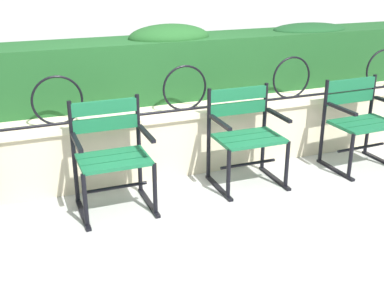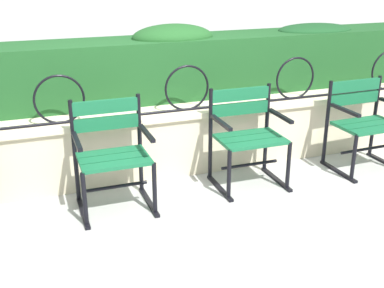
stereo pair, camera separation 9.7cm
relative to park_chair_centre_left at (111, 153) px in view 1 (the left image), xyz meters
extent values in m
plane|color=#ADADA8|center=(0.59, -0.39, -0.47)|extent=(60.00, 60.00, 0.00)
cube|color=beige|center=(0.59, 0.50, -0.19)|extent=(7.84, 0.35, 0.56)
cube|color=beige|center=(0.59, 0.50, 0.12)|extent=(7.84, 0.41, 0.05)
cylinder|color=black|center=(0.59, 0.42, 0.15)|extent=(7.29, 0.02, 0.02)
torus|color=black|center=(-0.33, 0.42, 0.35)|extent=(0.42, 0.02, 0.42)
torus|color=black|center=(0.79, 0.42, 0.35)|extent=(0.42, 0.02, 0.42)
torus|color=black|center=(1.90, 0.42, 0.35)|extent=(0.42, 0.02, 0.42)
torus|color=black|center=(3.02, 0.42, 0.35)|extent=(0.42, 0.02, 0.42)
cube|color=#1E5123|center=(0.59, 0.97, 0.43)|extent=(7.68, 0.59, 0.58)
ellipsoid|color=#1F5122|center=(0.83, 0.97, 0.72)|extent=(0.81, 0.53, 0.26)
ellipsoid|color=#1A4821|center=(2.44, 0.97, 0.72)|extent=(0.85, 0.53, 0.13)
cube|color=#19663D|center=(0.00, -0.21, -0.03)|extent=(0.54, 0.13, 0.03)
cube|color=#19663D|center=(0.00, -0.08, -0.03)|extent=(0.54, 0.13, 0.03)
cube|color=#19663D|center=(0.00, 0.06, -0.03)|extent=(0.54, 0.13, 0.03)
cube|color=#19663D|center=(0.00, 0.16, 0.33)|extent=(0.54, 0.03, 0.11)
cube|color=#19663D|center=(0.00, 0.16, 0.19)|extent=(0.54, 0.03, 0.11)
cylinder|color=black|center=(0.27, 0.16, -0.03)|extent=(0.04, 0.04, 0.88)
cylinder|color=black|center=(0.27, -0.27, -0.25)|extent=(0.04, 0.04, 0.44)
cube|color=black|center=(0.27, -0.08, -0.45)|extent=(0.04, 0.52, 0.02)
cube|color=black|center=(0.27, -0.08, 0.15)|extent=(0.04, 0.40, 0.03)
cylinder|color=black|center=(-0.27, 0.16, -0.03)|extent=(0.04, 0.04, 0.88)
cylinder|color=black|center=(-0.27, -0.27, -0.25)|extent=(0.04, 0.04, 0.44)
cube|color=black|center=(-0.27, -0.08, -0.45)|extent=(0.04, 0.52, 0.02)
cube|color=black|center=(-0.27, -0.08, 0.15)|extent=(0.04, 0.40, 0.03)
cylinder|color=black|center=(0.00, -0.08, -0.27)|extent=(0.51, 0.03, 0.03)
cube|color=#19663D|center=(1.20, -0.18, -0.03)|extent=(0.56, 0.13, 0.03)
cube|color=#19663D|center=(1.21, -0.04, -0.03)|extent=(0.56, 0.13, 0.03)
cube|color=#19663D|center=(1.21, 0.09, -0.03)|extent=(0.56, 0.13, 0.03)
cube|color=#19663D|center=(1.21, 0.20, 0.31)|extent=(0.56, 0.04, 0.11)
cube|color=#19663D|center=(1.21, 0.20, 0.18)|extent=(0.56, 0.04, 0.11)
cylinder|color=black|center=(1.49, 0.19, -0.04)|extent=(0.04, 0.04, 0.85)
cylinder|color=black|center=(1.48, -0.24, -0.25)|extent=(0.04, 0.04, 0.44)
cube|color=black|center=(1.49, -0.05, -0.45)|extent=(0.05, 0.52, 0.02)
cube|color=black|center=(1.49, -0.05, 0.15)|extent=(0.04, 0.40, 0.03)
cylinder|color=black|center=(0.93, 0.20, -0.04)|extent=(0.04, 0.04, 0.85)
cylinder|color=black|center=(0.92, -0.23, -0.25)|extent=(0.04, 0.04, 0.44)
cube|color=black|center=(0.93, -0.04, -0.45)|extent=(0.05, 0.52, 0.02)
cube|color=black|center=(0.93, -0.04, 0.15)|extent=(0.04, 0.40, 0.03)
cylinder|color=black|center=(1.21, -0.04, -0.27)|extent=(0.53, 0.03, 0.03)
cube|color=#19663D|center=(2.42, -0.22, -0.03)|extent=(0.58, 0.14, 0.03)
cube|color=#19663D|center=(2.41, -0.09, -0.03)|extent=(0.58, 0.14, 0.03)
cube|color=#19663D|center=(2.41, 0.05, -0.03)|extent=(0.58, 0.14, 0.03)
cube|color=#19663D|center=(2.41, 0.15, 0.30)|extent=(0.58, 0.05, 0.11)
cube|color=#19663D|center=(2.41, 0.15, 0.17)|extent=(0.58, 0.05, 0.11)
cylinder|color=black|center=(2.69, 0.16, -0.05)|extent=(0.04, 0.04, 0.84)
cube|color=black|center=(2.70, -0.08, -0.45)|extent=(0.05, 0.52, 0.02)
cylinder|color=black|center=(2.12, 0.15, -0.05)|extent=(0.04, 0.04, 0.84)
cylinder|color=black|center=(2.13, -0.28, -0.25)|extent=(0.04, 0.04, 0.44)
cube|color=black|center=(2.12, -0.09, -0.45)|extent=(0.05, 0.52, 0.02)
cube|color=black|center=(2.12, -0.09, 0.15)|extent=(0.05, 0.40, 0.03)
cylinder|color=black|center=(2.41, -0.09, -0.27)|extent=(0.55, 0.04, 0.03)
camera|label=1|loc=(-0.72, -3.54, 1.43)|focal=45.37mm
camera|label=2|loc=(-0.63, -3.57, 1.43)|focal=45.37mm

